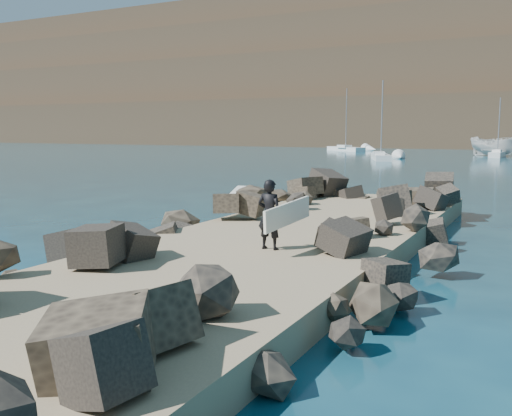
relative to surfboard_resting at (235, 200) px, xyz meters
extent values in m
plane|color=#0F384C|center=(3.02, -3.33, -1.04)|extent=(800.00, 800.00, 0.00)
cube|color=#8C7759|center=(3.02, -5.33, -0.74)|extent=(6.00, 26.00, 0.60)
cube|color=black|center=(0.12, -4.83, -0.54)|extent=(2.60, 22.00, 1.00)
cube|color=black|center=(5.92, -4.83, -0.54)|extent=(2.60, 22.00, 1.00)
cube|color=white|center=(0.00, 0.00, 0.00)|extent=(0.93, 2.21, 0.07)
imported|color=silver|center=(2.42, 63.07, 0.27)|extent=(7.24, 4.88, 2.62)
imported|color=black|center=(3.48, -4.54, 0.37)|extent=(0.59, 0.40, 1.61)
cube|color=white|center=(3.93, -4.54, 0.41)|extent=(0.24, 2.00, 0.63)
cube|color=white|center=(-7.98, 46.85, -0.79)|extent=(4.10, 7.50, 0.80)
cylinder|color=gray|center=(-7.98, 46.85, 3.63)|extent=(0.12, 0.12, 8.13)
cube|color=white|center=(-7.98, 46.02, -0.29)|extent=(1.83, 2.35, 0.44)
cube|color=white|center=(-20.32, 71.26, -0.79)|extent=(7.71, 6.65, 0.80)
cylinder|color=gray|center=(-20.32, 71.26, 4.17)|extent=(0.12, 0.12, 9.22)
cube|color=white|center=(-20.32, 70.63, -0.29)|extent=(2.67, 2.51, 0.44)
cube|color=white|center=(2.97, 60.03, -0.79)|extent=(1.56, 6.07, 0.80)
cylinder|color=gray|center=(2.97, 60.03, 2.88)|extent=(0.12, 0.12, 6.62)
cube|color=white|center=(2.97, 59.30, -0.29)|extent=(1.03, 1.72, 0.44)
cube|color=white|center=(-36.98, 148.67, 32.96)|extent=(10.00, 8.00, 4.00)
camera|label=1|loc=(9.14, -16.06, 2.28)|focal=40.00mm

